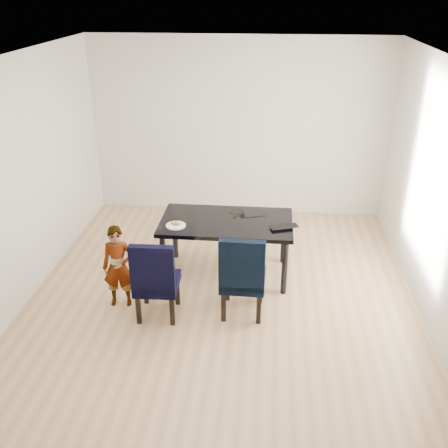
# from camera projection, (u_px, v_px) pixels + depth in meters

# --- Properties ---
(floor) EXTENTS (4.50, 5.00, 0.01)m
(floor) POSITION_uv_depth(u_px,v_px,m) (222.00, 296.00, 5.93)
(floor) COLOR tan
(floor) RESTS_ON ground
(ceiling) EXTENTS (4.50, 5.00, 0.01)m
(ceiling) POSITION_uv_depth(u_px,v_px,m) (222.00, 58.00, 4.74)
(ceiling) COLOR white
(ceiling) RESTS_ON wall_back
(wall_back) EXTENTS (4.50, 0.01, 2.70)m
(wall_back) POSITION_uv_depth(u_px,v_px,m) (239.00, 128.00, 7.58)
(wall_back) COLOR silver
(wall_back) RESTS_ON ground
(wall_front) EXTENTS (4.50, 0.01, 2.70)m
(wall_front) POSITION_uv_depth(u_px,v_px,m) (182.00, 342.00, 3.10)
(wall_front) COLOR silver
(wall_front) RESTS_ON ground
(wall_left) EXTENTS (0.01, 5.00, 2.70)m
(wall_left) POSITION_uv_depth(u_px,v_px,m) (20.00, 183.00, 5.53)
(wall_left) COLOR white
(wall_left) RESTS_ON ground
(wall_right) EXTENTS (0.01, 5.00, 2.70)m
(wall_right) POSITION_uv_depth(u_px,v_px,m) (439.00, 198.00, 5.14)
(wall_right) COLOR silver
(wall_right) RESTS_ON ground
(dining_table) EXTENTS (1.60, 0.90, 0.75)m
(dining_table) POSITION_uv_depth(u_px,v_px,m) (226.00, 248.00, 6.21)
(dining_table) COLOR black
(dining_table) RESTS_ON floor
(chair_left) EXTENTS (0.48, 0.50, 0.96)m
(chair_left) POSITION_uv_depth(u_px,v_px,m) (157.00, 277.00, 5.40)
(chair_left) COLOR black
(chair_left) RESTS_ON floor
(chair_right) EXTENTS (0.49, 0.51, 1.00)m
(chair_right) POSITION_uv_depth(u_px,v_px,m) (243.00, 273.00, 5.44)
(chair_right) COLOR black
(chair_right) RESTS_ON floor
(child) EXTENTS (0.38, 0.27, 0.98)m
(child) POSITION_uv_depth(u_px,v_px,m) (118.00, 267.00, 5.58)
(child) COLOR #EC4913
(child) RESTS_ON floor
(plate) EXTENTS (0.28, 0.28, 0.01)m
(plate) POSITION_uv_depth(u_px,v_px,m) (176.00, 226.00, 5.91)
(plate) COLOR white
(plate) RESTS_ON dining_table
(sandwich) EXTENTS (0.14, 0.08, 0.05)m
(sandwich) POSITION_uv_depth(u_px,v_px,m) (176.00, 223.00, 5.90)
(sandwich) COLOR #AB7D3D
(sandwich) RESTS_ON plate
(laptop) EXTENTS (0.39, 0.32, 0.03)m
(laptop) POSITION_uv_depth(u_px,v_px,m) (283.00, 225.00, 5.90)
(laptop) COLOR black
(laptop) RESTS_ON dining_table
(cable_tangle) EXTENTS (0.19, 0.19, 0.01)m
(cable_tangle) POSITION_uv_depth(u_px,v_px,m) (239.00, 217.00, 6.13)
(cable_tangle) COLOR black
(cable_tangle) RESTS_ON dining_table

